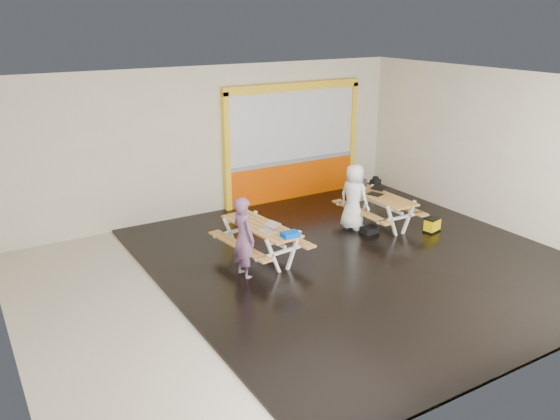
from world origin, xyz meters
TOP-DOWN VIEW (x-y plane):
  - room at (0.00, 0.00)m, footprint 10.02×8.02m
  - deck at (1.25, 0.00)m, footprint 7.50×7.98m
  - kiosk at (2.20, 3.93)m, footprint 3.88×0.16m
  - picnic_table_left at (-0.40, 0.96)m, footprint 1.47×1.99m
  - picnic_table_right at (2.80, 1.23)m, footprint 1.28×1.86m
  - person_left at (-1.02, 0.47)m, footprint 0.41×0.59m
  - person_right at (2.16, 1.34)m, footprint 0.65×0.82m
  - laptop_left at (-0.42, 0.60)m, footprint 0.40×0.37m
  - laptop_right at (2.79, 1.34)m, footprint 0.44×0.42m
  - blue_pouch at (-0.23, 0.16)m, footprint 0.32×0.23m
  - toolbox at (2.80, 2.01)m, footprint 0.38×0.19m
  - backpack at (3.36, 2.04)m, footprint 0.26×0.19m
  - dark_case at (2.30, 0.92)m, footprint 0.37×0.28m
  - fluke_bag at (3.54, 0.28)m, footprint 0.41×0.32m

SIDE VIEW (x-z plane):
  - deck at x=1.25m, z-range 0.00..0.05m
  - dark_case at x=2.30m, z-range 0.05..0.18m
  - fluke_bag at x=3.54m, z-range 0.04..0.36m
  - picnic_table_left at x=-0.40m, z-range 0.20..0.94m
  - picnic_table_right at x=2.80m, z-range 0.20..0.95m
  - backpack at x=3.36m, z-range 0.48..0.89m
  - person_left at x=-1.02m, z-range 0.01..1.55m
  - person_right at x=2.16m, z-range 0.05..1.52m
  - blue_pouch at x=-0.23m, z-range 0.74..0.84m
  - laptop_left at x=-0.42m, z-range 0.72..0.86m
  - laptop_right at x=2.79m, z-range 0.72..0.87m
  - toolbox at x=2.80m, z-range 0.73..0.94m
  - kiosk at x=2.20m, z-range -0.06..2.94m
  - room at x=0.00m, z-range -0.01..3.51m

